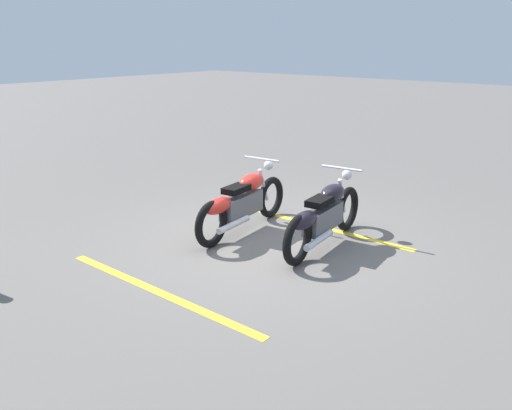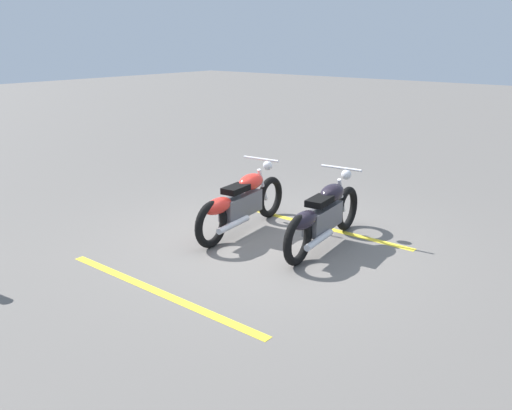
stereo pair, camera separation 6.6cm
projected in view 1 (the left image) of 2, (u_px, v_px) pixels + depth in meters
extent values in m
plane|color=#66605B|center=(273.00, 242.00, 7.61)|extent=(60.00, 60.00, 0.00)
torus|color=black|center=(271.00, 197.00, 8.58)|extent=(0.68, 0.18, 0.67)
torus|color=black|center=(211.00, 224.00, 7.34)|extent=(0.68, 0.18, 0.67)
cube|color=#59595E|center=(242.00, 205.00, 7.89)|extent=(0.86, 0.31, 0.32)
ellipsoid|color=red|center=(252.00, 182.00, 8.02)|extent=(0.55, 0.34, 0.24)
ellipsoid|color=red|center=(218.00, 206.00, 7.39)|extent=(0.58, 0.30, 0.22)
cube|color=black|center=(236.00, 189.00, 7.70)|extent=(0.46, 0.29, 0.09)
cylinder|color=silver|center=(263.00, 185.00, 8.32)|extent=(0.27, 0.09, 0.56)
cylinder|color=silver|center=(262.00, 159.00, 8.15)|extent=(0.10, 0.62, 0.04)
sphere|color=silver|center=(268.00, 165.00, 8.35)|extent=(0.15, 0.15, 0.15)
cylinder|color=silver|center=(234.00, 224.00, 7.55)|extent=(0.71, 0.17, 0.09)
torus|color=black|center=(347.00, 209.00, 8.00)|extent=(0.68, 0.19, 0.67)
torus|color=black|center=(298.00, 240.00, 6.75)|extent=(0.68, 0.19, 0.67)
cube|color=#59595E|center=(323.00, 218.00, 7.31)|extent=(0.86, 0.32, 0.32)
ellipsoid|color=black|center=(332.00, 193.00, 7.44)|extent=(0.55, 0.34, 0.24)
ellipsoid|color=black|center=(304.00, 220.00, 6.81)|extent=(0.58, 0.30, 0.22)
cube|color=black|center=(320.00, 201.00, 7.12)|extent=(0.47, 0.29, 0.09)
cylinder|color=silver|center=(342.00, 196.00, 7.74)|extent=(0.27, 0.09, 0.56)
cylinder|color=silver|center=(342.00, 168.00, 7.57)|extent=(0.11, 0.62, 0.04)
sphere|color=silver|center=(347.00, 175.00, 7.77)|extent=(0.15, 0.15, 0.15)
cylinder|color=silver|center=(319.00, 240.00, 6.97)|extent=(0.71, 0.17, 0.09)
cube|color=yellow|center=(317.00, 226.00, 8.25)|extent=(0.13, 3.20, 0.01)
cube|color=yellow|center=(158.00, 292.00, 6.11)|extent=(0.13, 3.20, 0.01)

